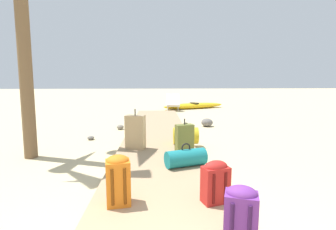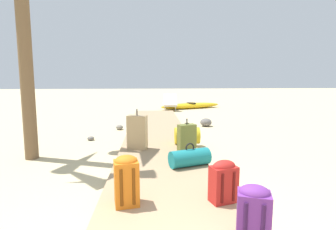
{
  "view_description": "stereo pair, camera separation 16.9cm",
  "coord_description": "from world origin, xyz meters",
  "px_view_note": "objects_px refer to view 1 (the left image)",
  "views": [
    {
      "loc": [
        -0.0,
        -1.33,
        1.56
      ],
      "look_at": [
        0.3,
        5.64,
        0.55
      ],
      "focal_mm": 28.07,
      "sensor_mm": 36.0,
      "label": 1
    },
    {
      "loc": [
        -0.17,
        -1.32,
        1.56
      ],
      "look_at": [
        0.3,
        5.64,
        0.55
      ],
      "focal_mm": 28.07,
      "sensor_mm": 36.0,
      "label": 2
    }
  ],
  "objects_px": {
    "backpack_orange": "(118,179)",
    "backpack_red": "(216,181)",
    "suitcase_olive": "(184,138)",
    "suitcase_tan": "(135,132)",
    "duffel_bag_yellow": "(186,136)",
    "backpack_purple": "(241,214)",
    "kayak": "(194,106)",
    "lounge_chair": "(172,103)",
    "duffel_bag_teal": "(186,158)"
  },
  "relations": [
    {
      "from": "backpack_orange",
      "to": "suitcase_tan",
      "type": "distance_m",
      "value": 2.43
    },
    {
      "from": "backpack_red",
      "to": "duffel_bag_teal",
      "type": "bearing_deg",
      "value": 99.26
    },
    {
      "from": "suitcase_tan",
      "to": "suitcase_olive",
      "type": "relative_size",
      "value": 1.25
    },
    {
      "from": "duffel_bag_teal",
      "to": "suitcase_olive",
      "type": "xyz_separation_m",
      "value": [
        0.07,
        0.86,
        0.13
      ]
    },
    {
      "from": "lounge_chair",
      "to": "backpack_purple",
      "type": "bearing_deg",
      "value": -90.02
    },
    {
      "from": "backpack_red",
      "to": "lounge_chair",
      "type": "height_order",
      "value": "lounge_chair"
    },
    {
      "from": "backpack_orange",
      "to": "suitcase_tan",
      "type": "relative_size",
      "value": 0.72
    },
    {
      "from": "suitcase_tan",
      "to": "backpack_orange",
      "type": "bearing_deg",
      "value": -90.17
    },
    {
      "from": "duffel_bag_yellow",
      "to": "lounge_chair",
      "type": "bearing_deg",
      "value": 89.15
    },
    {
      "from": "suitcase_olive",
      "to": "backpack_purple",
      "type": "bearing_deg",
      "value": -86.33
    },
    {
      "from": "duffel_bag_yellow",
      "to": "backpack_purple",
      "type": "bearing_deg",
      "value": -88.47
    },
    {
      "from": "lounge_chair",
      "to": "kayak",
      "type": "height_order",
      "value": "lounge_chair"
    },
    {
      "from": "duffel_bag_teal",
      "to": "suitcase_tan",
      "type": "relative_size",
      "value": 0.89
    },
    {
      "from": "duffel_bag_teal",
      "to": "suitcase_tan",
      "type": "xyz_separation_m",
      "value": [
        -0.93,
        1.14,
        0.21
      ]
    },
    {
      "from": "backpack_red",
      "to": "suitcase_olive",
      "type": "relative_size",
      "value": 0.77
    },
    {
      "from": "duffel_bag_yellow",
      "to": "backpack_red",
      "type": "relative_size",
      "value": 1.06
    },
    {
      "from": "backpack_orange",
      "to": "backpack_red",
      "type": "height_order",
      "value": "backpack_orange"
    },
    {
      "from": "backpack_purple",
      "to": "kayak",
      "type": "height_order",
      "value": "backpack_purple"
    },
    {
      "from": "backpack_orange",
      "to": "lounge_chair",
      "type": "xyz_separation_m",
      "value": [
        1.19,
        9.45,
        -0.07
      ]
    },
    {
      "from": "backpack_purple",
      "to": "suitcase_olive",
      "type": "relative_size",
      "value": 0.82
    },
    {
      "from": "lounge_chair",
      "to": "suitcase_tan",
      "type": "bearing_deg",
      "value": -99.58
    },
    {
      "from": "duffel_bag_teal",
      "to": "suitcase_olive",
      "type": "height_order",
      "value": "suitcase_olive"
    },
    {
      "from": "duffel_bag_teal",
      "to": "backpack_red",
      "type": "relative_size",
      "value": 1.43
    },
    {
      "from": "backpack_purple",
      "to": "kayak",
      "type": "xyz_separation_m",
      "value": [
        1.11,
        10.8,
        -0.22
      ]
    },
    {
      "from": "backpack_orange",
      "to": "backpack_red",
      "type": "relative_size",
      "value": 1.16
    },
    {
      "from": "suitcase_tan",
      "to": "lounge_chair",
      "type": "relative_size",
      "value": 0.54
    },
    {
      "from": "duffel_bag_yellow",
      "to": "suitcase_olive",
      "type": "xyz_separation_m",
      "value": [
        -0.09,
        -0.63,
        0.09
      ]
    },
    {
      "from": "kayak",
      "to": "lounge_chair",
      "type": "bearing_deg",
      "value": -153.46
    },
    {
      "from": "backpack_purple",
      "to": "suitcase_olive",
      "type": "distance_m",
      "value": 2.95
    },
    {
      "from": "backpack_orange",
      "to": "suitcase_tan",
      "type": "height_order",
      "value": "suitcase_tan"
    },
    {
      "from": "lounge_chair",
      "to": "duffel_bag_yellow",
      "type": "bearing_deg",
      "value": -90.85
    },
    {
      "from": "backpack_orange",
      "to": "suitcase_tan",
      "type": "xyz_separation_m",
      "value": [
        0.01,
        2.43,
        0.04
      ]
    },
    {
      "from": "suitcase_olive",
      "to": "backpack_red",
      "type": "bearing_deg",
      "value": -86.15
    },
    {
      "from": "backpack_purple",
      "to": "suitcase_tan",
      "type": "height_order",
      "value": "suitcase_tan"
    },
    {
      "from": "backpack_purple",
      "to": "duffel_bag_teal",
      "type": "distance_m",
      "value": 2.11
    },
    {
      "from": "backpack_orange",
      "to": "suitcase_tan",
      "type": "bearing_deg",
      "value": 89.83
    },
    {
      "from": "duffel_bag_teal",
      "to": "backpack_orange",
      "type": "xyz_separation_m",
      "value": [
        -0.93,
        -1.29,
        0.17
      ]
    },
    {
      "from": "duffel_bag_teal",
      "to": "duffel_bag_yellow",
      "type": "distance_m",
      "value": 1.49
    },
    {
      "from": "suitcase_tan",
      "to": "kayak",
      "type": "xyz_separation_m",
      "value": [
        2.29,
        7.57,
        -0.29
      ]
    },
    {
      "from": "duffel_bag_teal",
      "to": "suitcase_tan",
      "type": "height_order",
      "value": "suitcase_tan"
    },
    {
      "from": "suitcase_olive",
      "to": "backpack_orange",
      "type": "bearing_deg",
      "value": -114.96
    },
    {
      "from": "kayak",
      "to": "duffel_bag_teal",
      "type": "bearing_deg",
      "value": -98.92
    },
    {
      "from": "duffel_bag_teal",
      "to": "suitcase_tan",
      "type": "bearing_deg",
      "value": 129.15
    },
    {
      "from": "suitcase_olive",
      "to": "kayak",
      "type": "distance_m",
      "value": 7.96
    },
    {
      "from": "backpack_orange",
      "to": "backpack_red",
      "type": "xyz_separation_m",
      "value": [
        1.14,
        -0.0,
        -0.04
      ]
    },
    {
      "from": "backpack_purple",
      "to": "backpack_red",
      "type": "height_order",
      "value": "backpack_purple"
    },
    {
      "from": "duffel_bag_yellow",
      "to": "suitcase_tan",
      "type": "bearing_deg",
      "value": -162.27
    },
    {
      "from": "backpack_orange",
      "to": "kayak",
      "type": "xyz_separation_m",
      "value": [
        2.3,
        10.0,
        -0.25
      ]
    },
    {
      "from": "backpack_purple",
      "to": "backpack_red",
      "type": "relative_size",
      "value": 1.07
    },
    {
      "from": "suitcase_olive",
      "to": "kayak",
      "type": "relative_size",
      "value": 0.2
    }
  ]
}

